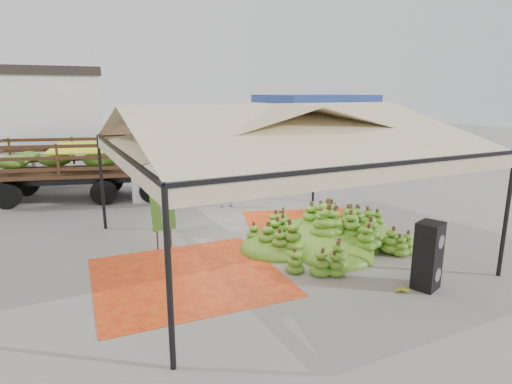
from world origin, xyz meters
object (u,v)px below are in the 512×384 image
vendor (226,182)px  truck_left (98,161)px  banana_heap (329,226)px  truck_right (304,148)px  speaker_stack (428,256)px

vendor → truck_left: bearing=-37.7°
banana_heap → vendor: (-1.09, 5.13, 0.44)m
vendor → truck_left: truck_left is taller
banana_heap → truck_right: (5.52, 10.01, 0.73)m
truck_left → truck_right: (10.74, 1.31, -0.25)m
banana_heap → truck_right: bearing=61.1°
truck_left → vendor: bearing=-24.9°
speaker_stack → truck_left: (-5.50, 12.00, 0.77)m
vendor → truck_right: truck_right is taller
speaker_stack → truck_right: (5.24, 13.30, 0.52)m
banana_heap → truck_right: 11.46m
truck_right → vendor: bearing=-159.0°
speaker_stack → truck_right: bearing=48.3°
vendor → truck_left: (-4.13, 3.58, 0.55)m
speaker_stack → vendor: bearing=79.0°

